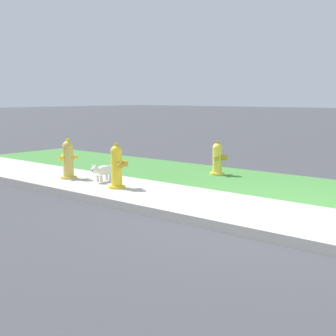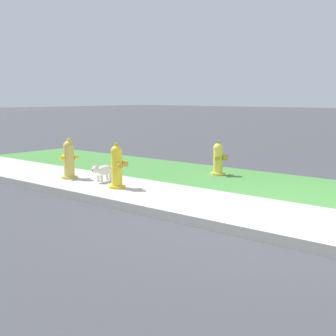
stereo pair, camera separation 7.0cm
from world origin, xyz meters
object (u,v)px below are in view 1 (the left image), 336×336
object	(u,v)px
fire_hydrant_mid_block	(68,159)
small_white_dog	(102,170)
fire_hydrant_far_end	(218,159)
fire_hydrant_across_street	(117,167)

from	to	relation	value
fire_hydrant_mid_block	small_white_dog	distance (m)	0.81
fire_hydrant_far_end	small_white_dog	xyz separation A→B (m)	(-1.20, -2.08, -0.12)
fire_hydrant_far_end	fire_hydrant_mid_block	bearing A→B (deg)	-68.87
fire_hydrant_far_end	small_white_dog	distance (m)	2.40
fire_hydrant_across_street	fire_hydrant_mid_block	bearing A→B (deg)	-159.90
fire_hydrant_mid_block	fire_hydrant_far_end	distance (m)	3.01
fire_hydrant_mid_block	fire_hydrant_across_street	bearing A→B (deg)	-80.89
fire_hydrant_mid_block	small_white_dog	xyz separation A→B (m)	(0.77, 0.19, -0.16)
small_white_dog	fire_hydrant_across_street	bearing A→B (deg)	68.70
fire_hydrant_mid_block	small_white_dog	bearing A→B (deg)	-64.91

